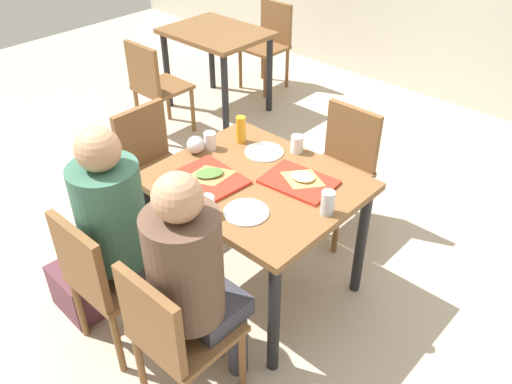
{
  "coord_description": "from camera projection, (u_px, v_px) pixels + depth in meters",
  "views": [
    {
      "loc": [
        1.54,
        -1.68,
        2.3
      ],
      "look_at": [
        0.0,
        0.0,
        0.68
      ],
      "focal_mm": 37.05,
      "sensor_mm": 36.0,
      "label": 1
    }
  ],
  "objects": [
    {
      "name": "ground_plane",
      "position": [
        256.0,
        285.0,
        3.2
      ],
      "size": [
        10.0,
        10.0,
        0.02
      ],
      "primitive_type": "cube",
      "color": "#B7A893"
    },
    {
      "name": "main_table",
      "position": [
        256.0,
        196.0,
        2.81
      ],
      "size": [
        1.03,
        0.87,
        0.76
      ],
      "color": "brown",
      "rests_on": "ground_plane"
    },
    {
      "name": "chair_near_left",
      "position": [
        103.0,
        275.0,
        2.56
      ],
      "size": [
        0.4,
        0.4,
        0.84
      ],
      "color": "brown",
      "rests_on": "ground_plane"
    },
    {
      "name": "chair_near_right",
      "position": [
        172.0,
        332.0,
        2.27
      ],
      "size": [
        0.4,
        0.4,
        0.84
      ],
      "color": "brown",
      "rests_on": "ground_plane"
    },
    {
      "name": "chair_far_side",
      "position": [
        342.0,
        162.0,
        3.4
      ],
      "size": [
        0.4,
        0.4,
        0.84
      ],
      "color": "brown",
      "rests_on": "ground_plane"
    },
    {
      "name": "chair_left_end",
      "position": [
        153.0,
        162.0,
        3.41
      ],
      "size": [
        0.4,
        0.4,
        0.84
      ],
      "color": "brown",
      "rests_on": "ground_plane"
    },
    {
      "name": "person_in_red",
      "position": [
        119.0,
        222.0,
        2.5
      ],
      "size": [
        0.32,
        0.42,
        1.25
      ],
      "color": "#383842",
      "rests_on": "ground_plane"
    },
    {
      "name": "person_in_brown_jacket",
      "position": [
        192.0,
        274.0,
        2.22
      ],
      "size": [
        0.32,
        0.42,
        1.25
      ],
      "color": "#383842",
      "rests_on": "ground_plane"
    },
    {
      "name": "tray_red_near",
      "position": [
        211.0,
        178.0,
        2.76
      ],
      "size": [
        0.38,
        0.29,
        0.02
      ],
      "primitive_type": "cube",
      "rotation": [
        0.0,
        0.0,
        -0.08
      ],
      "color": "red",
      "rests_on": "main_table"
    },
    {
      "name": "tray_red_far",
      "position": [
        299.0,
        182.0,
        2.73
      ],
      "size": [
        0.38,
        0.3,
        0.02
      ],
      "primitive_type": "cube",
      "rotation": [
        0.0,
        0.0,
        0.1
      ],
      "color": "red",
      "rests_on": "main_table"
    },
    {
      "name": "paper_plate_center",
      "position": [
        264.0,
        152.0,
        2.98
      ],
      "size": [
        0.22,
        0.22,
        0.01
      ],
      "primitive_type": "cylinder",
      "color": "white",
      "rests_on": "main_table"
    },
    {
      "name": "paper_plate_near_edge",
      "position": [
        246.0,
        212.0,
        2.52
      ],
      "size": [
        0.22,
        0.22,
        0.01
      ],
      "primitive_type": "cylinder",
      "color": "white",
      "rests_on": "main_table"
    },
    {
      "name": "pizza_slice_a",
      "position": [
        209.0,
        174.0,
        2.76
      ],
      "size": [
        0.24,
        0.26,
        0.02
      ],
      "color": "#C68C47",
      "rests_on": "tray_red_near"
    },
    {
      "name": "pizza_slice_b",
      "position": [
        303.0,
        177.0,
        2.73
      ],
      "size": [
        0.22,
        0.19,
        0.02
      ],
      "color": "tan",
      "rests_on": "tray_red_far"
    },
    {
      "name": "plastic_cup_a",
      "position": [
        297.0,
        144.0,
        2.96
      ],
      "size": [
        0.07,
        0.07,
        0.1
      ],
      "primitive_type": "cylinder",
      "color": "white",
      "rests_on": "main_table"
    },
    {
      "name": "plastic_cup_b",
      "position": [
        207.0,
        206.0,
        2.49
      ],
      "size": [
        0.07,
        0.07,
        0.1
      ],
      "primitive_type": "cylinder",
      "color": "white",
      "rests_on": "main_table"
    },
    {
      "name": "plastic_cup_c",
      "position": [
        210.0,
        141.0,
        2.99
      ],
      "size": [
        0.07,
        0.07,
        0.1
      ],
      "primitive_type": "cylinder",
      "color": "white",
      "rests_on": "main_table"
    },
    {
      "name": "soda_can",
      "position": [
        328.0,
        203.0,
        2.49
      ],
      "size": [
        0.07,
        0.07,
        0.12
      ],
      "primitive_type": "cylinder",
      "color": "#B7BCC6",
      "rests_on": "main_table"
    },
    {
      "name": "condiment_bottle",
      "position": [
        241.0,
        130.0,
        3.04
      ],
      "size": [
        0.06,
        0.06,
        0.16
      ],
      "primitive_type": "cylinder",
      "color": "orange",
      "rests_on": "main_table"
    },
    {
      "name": "foil_bundle",
      "position": [
        196.0,
        145.0,
        2.95
      ],
      "size": [
        0.1,
        0.1,
        0.1
      ],
      "primitive_type": "sphere",
      "color": "silver",
      "rests_on": "main_table"
    },
    {
      "name": "handbag",
      "position": [
        75.0,
        292.0,
        2.94
      ],
      "size": [
        0.33,
        0.17,
        0.28
      ],
      "primitive_type": "cube",
      "rotation": [
        0.0,
        0.0,
        -0.04
      ],
      "color": "#592D38",
      "rests_on": "ground_plane"
    },
    {
      "name": "background_table",
      "position": [
        216.0,
        45.0,
        4.79
      ],
      "size": [
        0.9,
        0.7,
        0.76
      ],
      "color": "brown",
      "rests_on": "ground_plane"
    },
    {
      "name": "background_chair_near",
      "position": [
        154.0,
        83.0,
        4.42
      ],
      "size": [
        0.4,
        0.4,
        0.84
      ],
      "color": "brown",
      "rests_on": "ground_plane"
    },
    {
      "name": "background_chair_far",
      "position": [
        270.0,
        39.0,
        5.31
      ],
      "size": [
        0.4,
        0.4,
        0.84
      ],
      "color": "brown",
      "rests_on": "ground_plane"
    }
  ]
}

